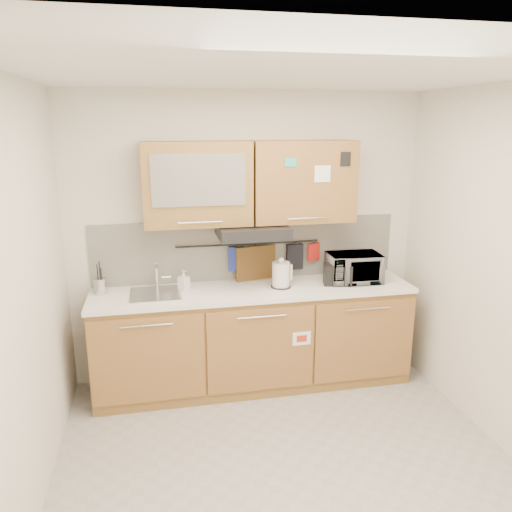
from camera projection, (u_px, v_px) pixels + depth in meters
name	position (u px, v px, depth m)	size (l,w,h in m)	color
floor	(288.00, 466.00, 3.48)	(3.20, 3.20, 0.00)	#9E9993
ceiling	(295.00, 72.00, 2.82)	(3.20, 3.20, 0.00)	white
wall_back	(247.00, 238.00, 4.57)	(3.20, 3.20, 0.00)	silver
wall_left	(20.00, 308.00, 2.84)	(3.00, 3.00, 0.00)	silver
base_cabinet	(254.00, 342.00, 4.51)	(2.80, 0.64, 0.88)	olive
countertop	(254.00, 290.00, 4.38)	(2.82, 0.62, 0.04)	white
backsplash	(248.00, 249.00, 4.58)	(2.80, 0.02, 0.56)	silver
upper_cabinets	(250.00, 183.00, 4.27)	(1.82, 0.37, 0.70)	olive
range_hood	(253.00, 231.00, 4.30)	(0.60, 0.46, 0.10)	black
sink	(156.00, 294.00, 4.22)	(0.42, 0.40, 0.26)	silver
utensil_rail	(248.00, 244.00, 4.53)	(0.02, 0.02, 1.30)	black
utensil_crock	(101.00, 286.00, 4.22)	(0.14, 0.14, 0.28)	#B9B8BD
kettle	(281.00, 275.00, 4.38)	(0.20, 0.19, 0.27)	silver
toaster	(338.00, 274.00, 4.46)	(0.27, 0.20, 0.19)	black
microwave	(354.00, 268.00, 4.54)	(0.47, 0.32, 0.26)	#999999
soap_bottle	(184.00, 280.00, 4.32)	(0.08, 0.08, 0.18)	#999999
cutting_board	(256.00, 271.00, 4.60)	(0.38, 0.03, 0.47)	brown
oven_mitt	(236.00, 259.00, 4.53)	(0.14, 0.03, 0.23)	navy
dark_pouch	(295.00, 257.00, 4.64)	(0.15, 0.04, 0.24)	black
pot_holder	(314.00, 252.00, 4.67)	(0.14, 0.02, 0.17)	#B11D17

